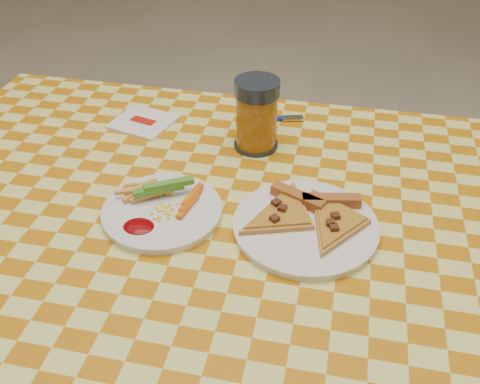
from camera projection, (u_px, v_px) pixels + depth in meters
name	position (u px, v px, depth m)	size (l,w,h in m)	color
table	(222.00, 245.00, 0.97)	(1.28, 0.88, 0.76)	silver
plate_left	(162.00, 212.00, 0.92)	(0.20, 0.20, 0.01)	white
plate_right	(305.00, 227.00, 0.89)	(0.24, 0.24, 0.01)	white
fries_veggies	(159.00, 199.00, 0.92)	(0.16, 0.15, 0.04)	#F8B84F
pizza_slices	(309.00, 215.00, 0.89)	(0.26, 0.23, 0.02)	#CA803E
drink_glass	(257.00, 115.00, 1.06)	(0.09, 0.09, 0.15)	black
napkin	(143.00, 122.00, 1.17)	(0.15, 0.14, 0.01)	white
fork	(271.00, 119.00, 1.18)	(0.15, 0.06, 0.01)	navy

